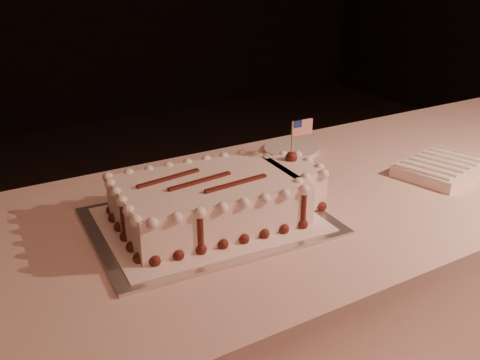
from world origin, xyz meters
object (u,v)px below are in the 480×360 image
cake_board (209,221)px  napkin_stack (441,168)px  sheet_cake (220,198)px  banquet_table (323,308)px  side_plate (291,150)px

cake_board → napkin_stack: napkin_stack is taller
cake_board → sheet_cake: bearing=0.2°
banquet_table → cake_board: bearing=-177.7°
sheet_cake → napkin_stack: bearing=-6.0°
sheet_cake → banquet_table: bearing=2.8°
banquet_table → side_plate: side_plate is taller
side_plate → cake_board: bearing=-146.7°
banquet_table → napkin_stack: (0.31, -0.08, 0.39)m
cake_board → sheet_cake: size_ratio=1.03×
banquet_table → napkin_stack: bearing=-15.3°
sheet_cake → napkin_stack: sheet_cake is taller
sheet_cake → side_plate: size_ratio=3.00×
cake_board → side_plate: bearing=37.4°
napkin_stack → side_plate: 0.43m
banquet_table → napkin_stack: napkin_stack is taller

